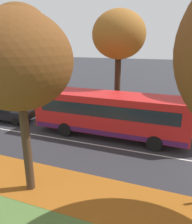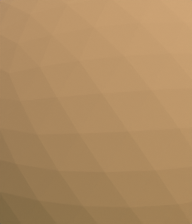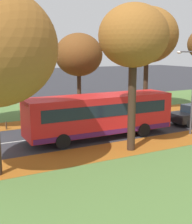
{
  "view_description": "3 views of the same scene",
  "coord_description": "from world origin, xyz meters",
  "px_view_note": "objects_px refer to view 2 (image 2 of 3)",
  "views": [
    {
      "loc": [
        -11.86,
        4.02,
        6.25
      ],
      "look_at": [
        2.31,
        9.36,
        1.43
      ],
      "focal_mm": 35.0,
      "sensor_mm": 36.0,
      "label": 1
    },
    {
      "loc": [
        -8.06,
        -3.78,
        7.93
      ],
      "look_at": [
        0.52,
        11.79,
        2.11
      ],
      "focal_mm": 50.0,
      "sensor_mm": 36.0,
      "label": 2
    },
    {
      "loc": [
        20.26,
        -1.86,
        6.05
      ],
      "look_at": [
        0.59,
        8.44,
        1.59
      ],
      "focal_mm": 50.0,
      "sensor_mm": 36.0,
      "label": 3
    }
  ],
  "objects_px": {
    "streetlamp_right": "(117,73)",
    "tree_right_distant": "(36,16)",
    "car_white_fourth_in_line": "(13,68)",
    "tree_left_near": "(5,68)",
    "tree_left_nearest": "(109,112)",
    "bus": "(150,135)",
    "tree_right_far": "(67,23)",
    "car_black_lead": "(77,107)",
    "car_blue_third_in_line": "(26,77)",
    "tree_right_mid": "(112,21)",
    "car_grey_following": "(49,91)"
  },
  "relations": [
    {
      "from": "tree_left_near",
      "to": "car_white_fourth_in_line",
      "type": "height_order",
      "value": "tree_left_near"
    },
    {
      "from": "tree_left_near",
      "to": "car_white_fourth_in_line",
      "type": "bearing_deg",
      "value": 75.45
    },
    {
      "from": "tree_left_near",
      "to": "car_grey_following",
      "type": "xyz_separation_m",
      "value": [
        6.8,
        13.23,
        -4.76
      ]
    },
    {
      "from": "tree_left_nearest",
      "to": "bus",
      "type": "distance_m",
      "value": 10.67
    },
    {
      "from": "tree_left_nearest",
      "to": "tree_right_mid",
      "type": "xyz_separation_m",
      "value": [
        10.33,
        16.65,
        1.1
      ]
    },
    {
      "from": "bus",
      "to": "tree_left_nearest",
      "type": "bearing_deg",
      "value": -134.25
    },
    {
      "from": "tree_right_far",
      "to": "car_black_lead",
      "type": "relative_size",
      "value": 2.08
    },
    {
      "from": "streetlamp_right",
      "to": "car_blue_third_in_line",
      "type": "xyz_separation_m",
      "value": [
        -2.03,
        15.5,
        -2.92
      ]
    },
    {
      "from": "tree_right_mid",
      "to": "car_white_fourth_in_line",
      "type": "height_order",
      "value": "tree_right_mid"
    },
    {
      "from": "streetlamp_right",
      "to": "car_white_fourth_in_line",
      "type": "relative_size",
      "value": 1.4
    },
    {
      "from": "car_black_lead",
      "to": "car_blue_third_in_line",
      "type": "height_order",
      "value": "same"
    },
    {
      "from": "tree_left_near",
      "to": "car_black_lead",
      "type": "xyz_separation_m",
      "value": [
        6.81,
        7.3,
        -4.76
      ]
    },
    {
      "from": "tree_right_distant",
      "to": "car_grey_following",
      "type": "distance_m",
      "value": 14.66
    },
    {
      "from": "bus",
      "to": "tree_left_near",
      "type": "bearing_deg",
      "value": 166.98
    },
    {
      "from": "car_blue_third_in_line",
      "to": "car_white_fourth_in_line",
      "type": "xyz_separation_m",
      "value": [
        0.23,
        6.61,
        0.0
      ]
    },
    {
      "from": "car_grey_following",
      "to": "car_blue_third_in_line",
      "type": "relative_size",
      "value": 0.99
    },
    {
      "from": "streetlamp_right",
      "to": "car_grey_following",
      "type": "xyz_separation_m",
      "value": [
        -1.95,
        8.52,
        -2.92
      ]
    },
    {
      "from": "streetlamp_right",
      "to": "bus",
      "type": "relative_size",
      "value": 0.58
    },
    {
      "from": "tree_right_far",
      "to": "streetlamp_right",
      "type": "bearing_deg",
      "value": -96.86
    },
    {
      "from": "tree_left_near",
      "to": "car_blue_third_in_line",
      "type": "height_order",
      "value": "tree_left_near"
    },
    {
      "from": "tree_right_distant",
      "to": "car_black_lead",
      "type": "distance_m",
      "value": 20.02
    },
    {
      "from": "car_grey_following",
      "to": "tree_right_far",
      "type": "bearing_deg",
      "value": 42.36
    },
    {
      "from": "tree_left_nearest",
      "to": "tree_left_near",
      "type": "xyz_separation_m",
      "value": [
        -0.03,
        8.56,
        -0.47
      ]
    },
    {
      "from": "tree_right_distant",
      "to": "car_white_fourth_in_line",
      "type": "height_order",
      "value": "tree_right_distant"
    },
    {
      "from": "tree_left_near",
      "to": "car_blue_third_in_line",
      "type": "bearing_deg",
      "value": 71.58
    },
    {
      "from": "tree_left_near",
      "to": "bus",
      "type": "height_order",
      "value": "tree_left_near"
    },
    {
      "from": "tree_left_nearest",
      "to": "streetlamp_right",
      "type": "distance_m",
      "value": 16.05
    },
    {
      "from": "tree_left_nearest",
      "to": "bus",
      "type": "xyz_separation_m",
      "value": [
        6.8,
        6.98,
        -4.34
      ]
    },
    {
      "from": "car_white_fourth_in_line",
      "to": "tree_right_distant",
      "type": "bearing_deg",
      "value": -15.09
    },
    {
      "from": "tree_right_far",
      "to": "car_black_lead",
      "type": "bearing_deg",
      "value": -110.38
    },
    {
      "from": "car_grey_following",
      "to": "tree_right_distant",
      "type": "bearing_deg",
      "value": 75.35
    },
    {
      "from": "tree_left_nearest",
      "to": "streetlamp_right",
      "type": "xyz_separation_m",
      "value": [
        8.73,
        13.27,
        -2.31
      ]
    },
    {
      "from": "car_blue_third_in_line",
      "to": "car_black_lead",
      "type": "bearing_deg",
      "value": -89.63
    },
    {
      "from": "car_grey_following",
      "to": "streetlamp_right",
      "type": "bearing_deg",
      "value": -77.08
    },
    {
      "from": "tree_right_far",
      "to": "car_grey_following",
      "type": "distance_m",
      "value": 7.47
    },
    {
      "from": "streetlamp_right",
      "to": "car_blue_third_in_line",
      "type": "relative_size",
      "value": 1.41
    },
    {
      "from": "streetlamp_right",
      "to": "tree_right_distant",
      "type": "bearing_deg",
      "value": 86.3
    },
    {
      "from": "tree_right_distant",
      "to": "streetlamp_right",
      "type": "xyz_separation_m",
      "value": [
        -1.38,
        -21.26,
        -3.51
      ]
    },
    {
      "from": "tree_left_nearest",
      "to": "bus",
      "type": "height_order",
      "value": "tree_left_nearest"
    },
    {
      "from": "tree_right_distant",
      "to": "car_blue_third_in_line",
      "type": "xyz_separation_m",
      "value": [
        -3.4,
        -5.76,
        -6.44
      ]
    },
    {
      "from": "tree_right_mid",
      "to": "tree_right_distant",
      "type": "height_order",
      "value": "tree_right_distant"
    },
    {
      "from": "tree_right_mid",
      "to": "streetlamp_right",
      "type": "bearing_deg",
      "value": -115.3
    },
    {
      "from": "tree_left_nearest",
      "to": "car_blue_third_in_line",
      "type": "distance_m",
      "value": 30.0
    },
    {
      "from": "tree_right_mid",
      "to": "car_white_fourth_in_line",
      "type": "bearing_deg",
      "value": 100.27
    },
    {
      "from": "car_white_fourth_in_line",
      "to": "tree_left_near",
      "type": "bearing_deg",
      "value": -104.55
    },
    {
      "from": "tree_right_mid",
      "to": "bus",
      "type": "xyz_separation_m",
      "value": [
        -3.53,
        -9.67,
        -5.44
      ]
    },
    {
      "from": "car_grey_following",
      "to": "car_white_fourth_in_line",
      "type": "relative_size",
      "value": 0.99
    },
    {
      "from": "tree_right_far",
      "to": "streetlamp_right",
      "type": "height_order",
      "value": "tree_right_far"
    },
    {
      "from": "tree_right_far",
      "to": "streetlamp_right",
      "type": "distance_m",
      "value": 12.04
    },
    {
      "from": "tree_right_far",
      "to": "bus",
      "type": "xyz_separation_m",
      "value": [
        -3.32,
        -17.86,
        -5.05
      ]
    }
  ]
}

